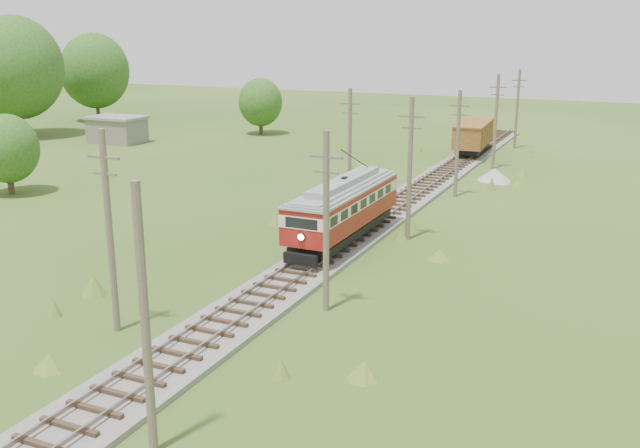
% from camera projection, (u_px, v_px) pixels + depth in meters
% --- Properties ---
extents(railbed_main, '(3.60, 96.00, 0.57)m').
position_uv_depth(railbed_main, '(376.00, 220.00, 49.29)').
color(railbed_main, '#605B54').
rests_on(railbed_main, ground).
extents(streetcar, '(2.84, 12.13, 5.52)m').
position_uv_depth(streetcar, '(344.00, 205.00, 43.47)').
color(streetcar, black).
rests_on(streetcar, ground).
extents(gondola, '(3.45, 9.14, 2.98)m').
position_uv_depth(gondola, '(473.00, 135.00, 74.44)').
color(gondola, black).
rests_on(gondola, ground).
extents(gravel_pile, '(3.05, 3.23, 1.11)m').
position_uv_depth(gravel_pile, '(495.00, 175.00, 62.60)').
color(gravel_pile, gray).
rests_on(gravel_pile, ground).
extents(utility_pole_r_1, '(0.30, 0.30, 8.80)m').
position_uv_depth(utility_pole_r_1, '(145.00, 323.00, 21.49)').
color(utility_pole_r_1, brown).
rests_on(utility_pole_r_1, ground).
extents(utility_pole_r_2, '(1.60, 0.30, 8.60)m').
position_uv_depth(utility_pole_r_2, '(326.00, 221.00, 32.81)').
color(utility_pole_r_2, brown).
rests_on(utility_pole_r_2, ground).
extents(utility_pole_r_3, '(1.60, 0.30, 9.00)m').
position_uv_depth(utility_pole_r_3, '(410.00, 168.00, 44.20)').
color(utility_pole_r_3, brown).
rests_on(utility_pole_r_3, ground).
extents(utility_pole_r_4, '(1.60, 0.30, 8.40)m').
position_uv_depth(utility_pole_r_4, '(458.00, 143.00, 55.77)').
color(utility_pole_r_4, brown).
rests_on(utility_pole_r_4, ground).
extents(utility_pole_r_5, '(1.60, 0.30, 8.90)m').
position_uv_depth(utility_pole_r_5, '(496.00, 121.00, 66.95)').
color(utility_pole_r_5, brown).
rests_on(utility_pole_r_5, ground).
extents(utility_pole_r_6, '(1.60, 0.30, 8.70)m').
position_uv_depth(utility_pole_r_6, '(517.00, 108.00, 78.46)').
color(utility_pole_r_6, brown).
rests_on(utility_pole_r_6, ground).
extents(utility_pole_l_a, '(1.60, 0.30, 9.00)m').
position_uv_depth(utility_pole_l_a, '(109.00, 231.00, 30.49)').
color(utility_pole_l_a, brown).
rests_on(utility_pole_l_a, ground).
extents(utility_pole_l_b, '(1.60, 0.30, 8.60)m').
position_uv_depth(utility_pole_l_b, '(350.00, 143.00, 55.23)').
color(utility_pole_l_b, brown).
rests_on(utility_pole_l_b, ground).
extents(tree_left_4, '(11.34, 11.34, 14.61)m').
position_uv_depth(tree_left_4, '(15.00, 68.00, 86.25)').
color(tree_left_4, '#38281C').
rests_on(tree_left_4, ground).
extents(tree_left_5, '(9.66, 9.66, 12.44)m').
position_uv_depth(tree_left_5, '(95.00, 71.00, 101.42)').
color(tree_left_5, '#38281C').
rests_on(tree_left_5, ground).
extents(tree_mid_a, '(5.46, 5.46, 7.03)m').
position_uv_depth(tree_mid_a, '(260.00, 102.00, 89.30)').
color(tree_mid_a, '#38281C').
rests_on(tree_mid_a, ground).
extents(tree_mid_c, '(5.04, 5.04, 6.49)m').
position_uv_depth(tree_mid_c, '(7.00, 149.00, 56.84)').
color(tree_mid_c, '#38281C').
rests_on(tree_mid_c, ground).
extents(shed, '(6.40, 4.40, 3.10)m').
position_uv_depth(shed, '(117.00, 129.00, 83.34)').
color(shed, slate).
rests_on(shed, ground).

